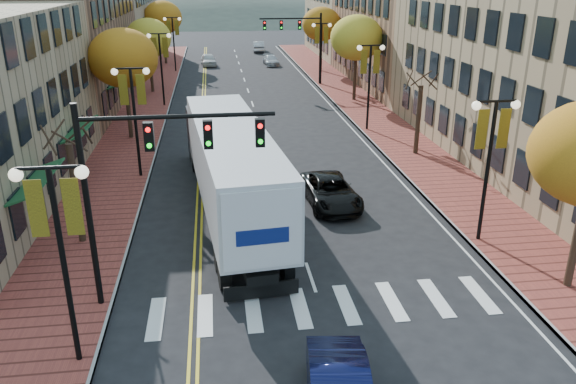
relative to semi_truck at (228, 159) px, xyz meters
name	(u,v)px	position (x,y,z in m)	size (l,w,h in m)	color
ground	(333,342)	(2.76, -10.83, -2.56)	(200.00, 200.00, 0.00)	black
sidewalk_left	(145,110)	(-6.24, 21.67, -2.48)	(4.00, 85.00, 0.15)	brown
sidewalk_right	(358,104)	(11.76, 21.67, -2.48)	(4.00, 85.00, 0.15)	brown
building_left_mid	(44,39)	(-14.24, 25.17, 2.94)	(12.00, 24.00, 11.00)	brown
building_left_far	(100,23)	(-14.24, 50.17, 2.19)	(12.00, 26.00, 9.50)	#9E8966
building_right_mid	(429,33)	(21.26, 31.17, 2.44)	(15.00, 24.00, 10.00)	brown
building_right_far	(371,13)	(21.26, 53.17, 2.94)	(15.00, 20.00, 11.00)	#9E8966
tree_left_a	(76,194)	(-6.24, -2.83, -0.31)	(0.28, 0.28, 4.20)	#382619
tree_left_b	(123,58)	(-6.24, 13.17, 2.89)	(4.48, 4.48, 7.21)	#382619
tree_left_c	(148,38)	(-6.24, 29.17, 2.49)	(4.16, 4.16, 6.69)	#382619
tree_left_d	(163,17)	(-6.24, 47.17, 3.04)	(4.61, 4.61, 7.42)	#382619
tree_right_b	(418,120)	(11.76, 7.17, -0.31)	(0.28, 0.28, 4.20)	#382619
tree_right_c	(356,38)	(11.76, 23.17, 2.89)	(4.48, 4.48, 7.21)	#382619
tree_right_d	(321,24)	(11.76, 39.17, 2.73)	(4.35, 4.35, 7.00)	#382619
lamp_left_a	(58,229)	(-4.74, -10.83, 1.73)	(1.96, 0.36, 6.05)	black
lamp_left_b	(133,101)	(-4.74, 5.17, 1.73)	(1.96, 0.36, 6.05)	black
lamp_left_c	(160,55)	(-4.74, 23.17, 1.73)	(1.96, 0.36, 6.05)	black
lamp_left_d	(173,33)	(-4.74, 41.17, 1.73)	(1.96, 0.36, 6.05)	black
lamp_right_a	(491,144)	(10.26, -4.83, 1.73)	(1.96, 0.36, 6.05)	black
lamp_right_b	(370,71)	(10.26, 13.17, 1.73)	(1.96, 0.36, 6.05)	black
lamp_right_c	(321,41)	(10.26, 31.17, 1.73)	(1.96, 0.36, 6.05)	black
traffic_mast_near	(146,167)	(-2.72, -7.83, 2.36)	(6.10, 0.35, 7.00)	black
traffic_mast_far	(301,35)	(8.23, 31.17, 2.36)	(6.10, 0.34, 7.00)	black
semi_truck	(228,159)	(0.00, 0.00, 0.00)	(4.49, 17.71, 4.38)	black
black_suv	(330,191)	(4.87, 0.02, -1.87)	(2.29, 4.96, 1.38)	black
car_far_white	(208,60)	(-1.01, 45.51, -1.84)	(1.69, 4.20, 1.43)	silver
car_far_silver	(271,60)	(6.62, 44.91, -1.97)	(1.65, 4.07, 1.18)	#AAABB2
car_far_oncoming	(259,47)	(6.17, 57.67, -1.83)	(1.55, 4.44, 1.46)	#ADADB5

